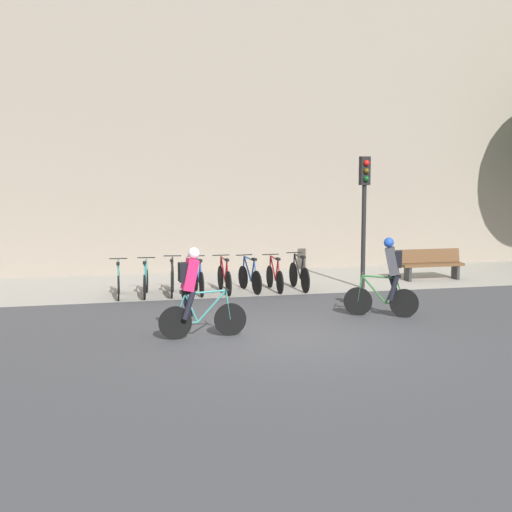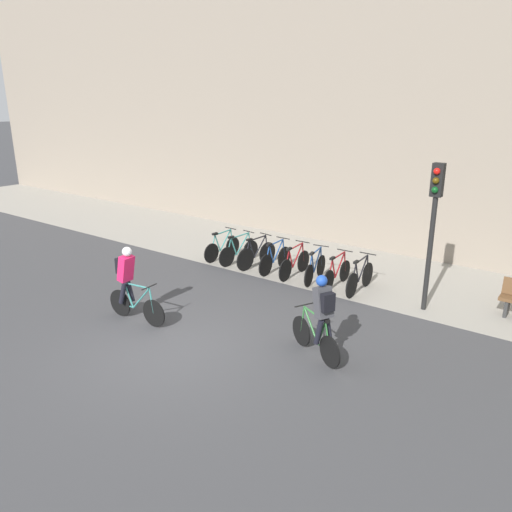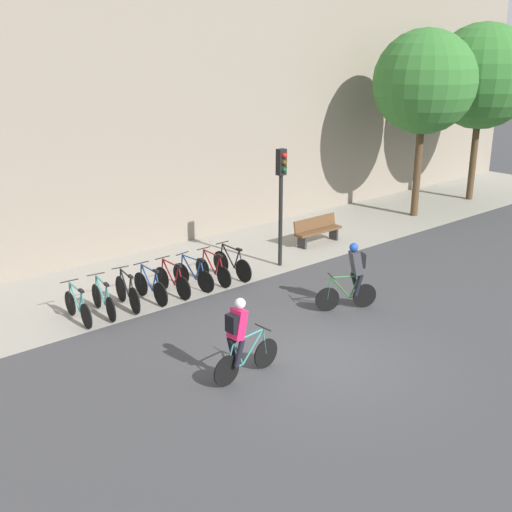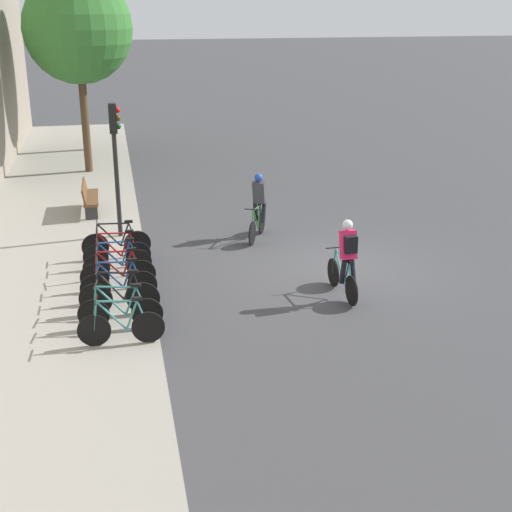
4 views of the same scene
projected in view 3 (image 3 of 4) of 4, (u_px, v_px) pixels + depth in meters
ground at (318, 360)px, 13.73m from camera, size 200.00×200.00×0.00m
kerb_strip at (152, 277)px, 18.60m from camera, size 44.00×4.50×0.01m
building_facade at (97, 99)px, 18.89m from camera, size 44.00×0.60×9.77m
cyclist_pink at (240, 337)px, 12.67m from camera, size 1.73×0.46×1.76m
cyclist_grey at (353, 274)px, 16.10m from camera, size 1.49×0.77×1.76m
parked_bike_0 at (78, 307)px, 15.52m from camera, size 0.46×1.61×0.94m
parked_bike_1 at (103, 300)px, 15.93m from camera, size 0.46×1.64×0.95m
parked_bike_2 at (127, 293)px, 16.34m from camera, size 0.46×1.63×0.98m
parked_bike_3 at (150, 287)px, 16.77m from camera, size 0.46×1.62×0.96m
parked_bike_4 at (172, 281)px, 17.18m from camera, size 0.46×1.66×0.95m
parked_bike_5 at (193, 275)px, 17.60m from camera, size 0.46×1.58×0.95m
parked_bike_6 at (213, 270)px, 18.02m from camera, size 0.46×1.60×0.94m
parked_bike_7 at (232, 264)px, 18.43m from camera, size 0.46×1.69×0.97m
traffic_light_pole at (281, 186)px, 18.77m from camera, size 0.26×0.30×3.55m
bench at (317, 230)px, 21.52m from camera, size 1.89×0.44×0.89m
street_tree_0 at (424, 82)px, 23.56m from camera, size 3.82×3.82×6.98m
street_tree_1 at (482, 77)px, 26.14m from camera, size 4.26×4.26×7.26m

